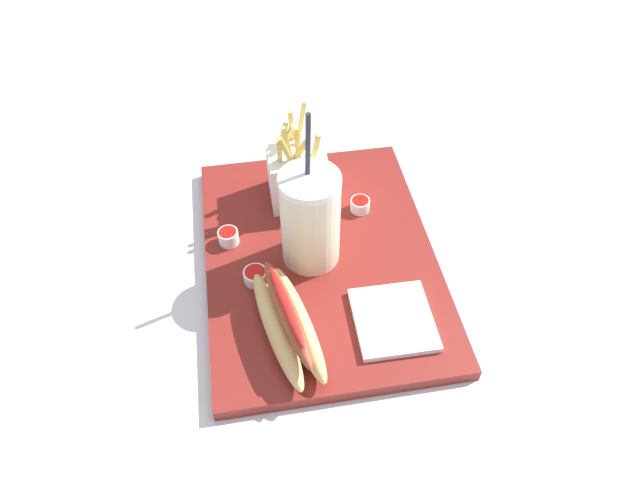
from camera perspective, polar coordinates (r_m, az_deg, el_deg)
The scene contains 9 objects.
ground_plane at distance 0.88m, azimuth 0.00°, elevation -2.63°, with size 2.40×2.40×0.02m, color silver.
food_tray at distance 0.87m, azimuth 0.00°, elevation -1.78°, with size 0.45×0.33×0.02m, color maroon.
soda_cup at distance 0.80m, azimuth -0.99°, elevation 2.26°, with size 0.08×0.08×0.24m.
fries_basket at distance 0.91m, azimuth -2.26°, elevation 6.54°, with size 0.09×0.09×0.15m.
hot_dog_1 at distance 0.75m, azimuth -3.17°, elevation -8.05°, with size 0.20×0.09×0.07m.
ketchup_cup_1 at distance 0.92m, azimuth 3.94°, elevation 3.50°, with size 0.03×0.03×0.02m.
ketchup_cup_2 at distance 0.87m, azimuth -8.94°, elevation 0.36°, with size 0.03×0.03×0.02m.
ketchup_cup_3 at distance 0.82m, azimuth -6.34°, elevation -3.46°, with size 0.03×0.03×0.02m.
napkin_stack at distance 0.79m, azimuth 7.17°, elevation -7.73°, with size 0.11×0.10×0.01m, color white.
Camera 1 is at (-0.56, 0.09, 0.67)m, focal length 32.76 mm.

